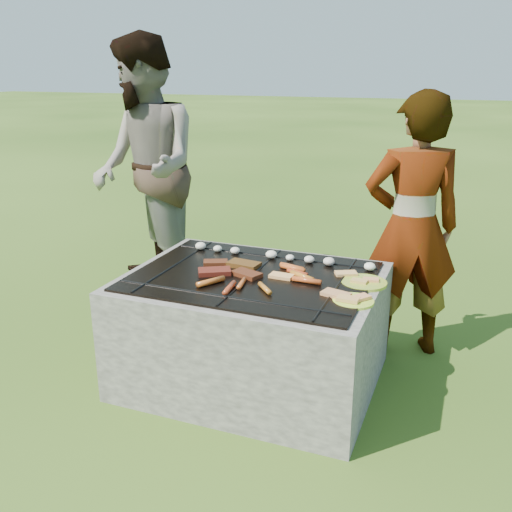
# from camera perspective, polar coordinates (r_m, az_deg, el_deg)

# --- Properties ---
(lawn) EXTENTS (60.00, 60.00, 0.00)m
(lawn) POSITION_cam_1_polar(r_m,az_deg,el_deg) (3.23, -0.33, -12.15)
(lawn) COLOR #254310
(lawn) RESTS_ON ground
(fire_pit) EXTENTS (1.30, 1.00, 0.62)m
(fire_pit) POSITION_cam_1_polar(r_m,az_deg,el_deg) (3.09, -0.34, -7.64)
(fire_pit) COLOR gray
(fire_pit) RESTS_ON ground
(mushrooms) EXTENTS (1.06, 0.06, 0.04)m
(mushrooms) POSITION_cam_1_polar(r_m,az_deg,el_deg) (3.20, 2.25, 0.05)
(mushrooms) COLOR silver
(mushrooms) RESTS_ON fire_pit
(pork_slabs) EXTENTS (0.39, 0.30, 0.02)m
(pork_slabs) POSITION_cam_1_polar(r_m,az_deg,el_deg) (3.03, -2.47, -1.24)
(pork_slabs) COLOR brown
(pork_slabs) RESTS_ON fire_pit
(sausages) EXTENTS (0.57, 0.50, 0.03)m
(sausages) POSITION_cam_1_polar(r_m,az_deg,el_deg) (2.88, 1.45, -2.22)
(sausages) COLOR orange
(sausages) RESTS_ON fire_pit
(bread_on_grate) EXTENTS (0.45, 0.41, 0.02)m
(bread_on_grate) POSITION_cam_1_polar(r_m,az_deg,el_deg) (2.85, 6.48, -2.66)
(bread_on_grate) COLOR #F6BB7D
(bread_on_grate) RESTS_ON fire_pit
(plate_far) EXTENTS (0.25, 0.25, 0.03)m
(plate_far) POSITION_cam_1_polar(r_m,az_deg,el_deg) (2.92, 10.75, -2.61)
(plate_far) COLOR gold
(plate_far) RESTS_ON fire_pit
(plate_near) EXTENTS (0.21, 0.21, 0.03)m
(plate_near) POSITION_cam_1_polar(r_m,az_deg,el_deg) (2.69, 9.70, -4.40)
(plate_near) COLOR #FFFE3C
(plate_near) RESTS_ON fire_pit
(cook) EXTENTS (0.65, 0.54, 1.53)m
(cook) POSITION_cam_1_polar(r_m,az_deg,el_deg) (3.38, 15.30, 2.74)
(cook) COLOR gray
(cook) RESTS_ON ground
(bystander) EXTENTS (1.15, 1.15, 1.87)m
(bystander) POSITION_cam_1_polar(r_m,az_deg,el_deg) (4.22, -10.99, 8.49)
(bystander) COLOR gray
(bystander) RESTS_ON ground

